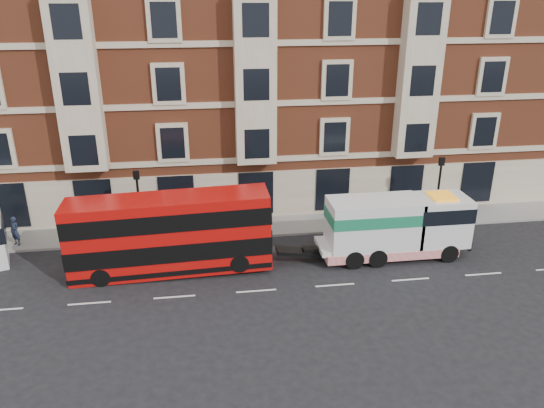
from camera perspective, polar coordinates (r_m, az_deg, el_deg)
The scene contains 8 objects.
ground at distance 26.60m, azimuth -1.71°, elevation -9.34°, with size 120.00×120.00×0.00m, color black.
sidewalk at distance 33.18m, azimuth -3.16°, elevation -2.52°, with size 90.00×3.00×0.15m, color slate.
victorian_terrace at distance 37.89m, azimuth -3.75°, elevation 16.28°, with size 45.00×12.00×20.40m.
lamp_post_west at distance 31.09m, azimuth -14.13°, elevation 0.29°, with size 0.35×0.15×4.35m.
lamp_post_east at distance 34.07m, azimuth 17.50°, elevation 1.85°, with size 0.35×0.15×4.35m.
double_decker_bus at distance 27.84m, azimuth -10.94°, elevation -3.08°, with size 10.34×2.37×4.18m.
tow_truck at distance 29.77m, azimuth 12.94°, elevation -2.36°, with size 8.27×2.45×3.45m.
pedestrian at distance 33.79m, azimuth -25.92°, elevation -2.64°, with size 0.63×0.41×1.72m, color #1C2338.
Camera 1 is at (-2.39, -22.58, 13.86)m, focal length 35.00 mm.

